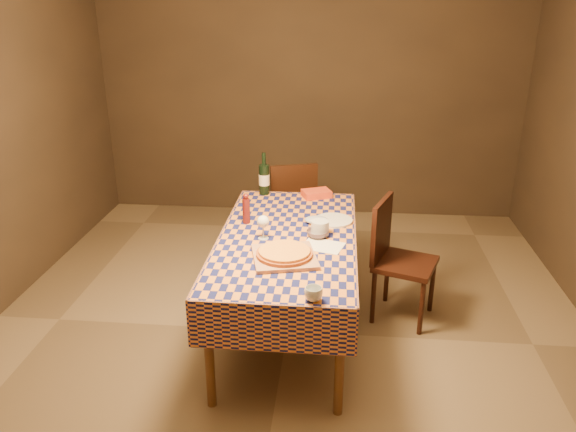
{
  "coord_description": "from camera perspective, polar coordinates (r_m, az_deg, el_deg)",
  "views": [
    {
      "loc": [
        0.34,
        -3.52,
        2.33
      ],
      "look_at": [
        0.0,
        0.05,
        0.9
      ],
      "focal_mm": 35.0,
      "sensor_mm": 36.0,
      "label": 1
    }
  ],
  "objects": [
    {
      "name": "bowl",
      "position": [
        3.85,
        3.02,
        -1.81
      ],
      "size": [
        0.15,
        0.15,
        0.05
      ],
      "primitive_type": "imported",
      "rotation": [
        0.0,
        0.0,
        -0.01
      ],
      "color": "#5A434B",
      "rests_on": "dining_table"
    },
    {
      "name": "dining_table",
      "position": [
        3.89,
        -0.07,
        -3.09
      ],
      "size": [
        0.94,
        1.84,
        0.77
      ],
      "color": "brown",
      "rests_on": "ground"
    },
    {
      "name": "wine_bottle",
      "position": [
        4.64,
        -2.44,
        3.81
      ],
      "size": [
        0.1,
        0.1,
        0.35
      ],
      "color": "black",
      "rests_on": "dining_table"
    },
    {
      "name": "wine_glass",
      "position": [
        3.78,
        -2.54,
        -0.65
      ],
      "size": [
        0.08,
        0.08,
        0.17
      ],
      "color": "silver",
      "rests_on": "dining_table"
    },
    {
      "name": "tumbler",
      "position": [
        3.07,
        2.6,
        -7.92
      ],
      "size": [
        0.13,
        0.13,
        0.08
      ],
      "primitive_type": "imported",
      "rotation": [
        0.0,
        0.0,
        0.41
      ],
      "color": "silver",
      "rests_on": "dining_table"
    },
    {
      "name": "flour_patch",
      "position": [
        3.72,
        3.56,
        -3.04
      ],
      "size": [
        0.31,
        0.27,
        0.0
      ],
      "primitive_type": "cube",
      "rotation": [
        0.0,
        0.0,
        -0.29
      ],
      "color": "white",
      "rests_on": "dining_table"
    },
    {
      "name": "room",
      "position": [
        3.67,
        -0.07,
        6.26
      ],
      "size": [
        5.0,
        5.1,
        2.7
      ],
      "color": "brown",
      "rests_on": "ground"
    },
    {
      "name": "chair_far",
      "position": [
        5.16,
        0.35,
        1.24
      ],
      "size": [
        0.52,
        0.53,
        0.93
      ],
      "color": "black",
      "rests_on": "ground"
    },
    {
      "name": "cutting_board",
      "position": [
        3.54,
        -0.36,
        -4.18
      ],
      "size": [
        0.47,
        0.47,
        0.02
      ],
      "primitive_type": "cube",
      "rotation": [
        0.0,
        0.0,
        0.24
      ],
      "color": "#AB7450",
      "rests_on": "dining_table"
    },
    {
      "name": "chair_right",
      "position": [
        4.27,
        10.83,
        -3.73
      ],
      "size": [
        0.54,
        0.54,
        0.93
      ],
      "color": "black",
      "rests_on": "ground"
    },
    {
      "name": "deli_tub",
      "position": [
        3.87,
        3.26,
        -1.22
      ],
      "size": [
        0.14,
        0.14,
        0.1
      ],
      "primitive_type": "cylinder",
      "rotation": [
        0.0,
        0.0,
        0.19
      ],
      "color": "silver",
      "rests_on": "dining_table"
    },
    {
      "name": "pepper_mill",
      "position": [
        4.06,
        -4.27,
        0.69
      ],
      "size": [
        0.06,
        0.06,
        0.23
      ],
      "color": "#4B1211",
      "rests_on": "dining_table"
    },
    {
      "name": "flour_bag",
      "position": [
        4.08,
        2.9,
        -0.4
      ],
      "size": [
        0.19,
        0.16,
        0.05
      ],
      "primitive_type": "ellipsoid",
      "rotation": [
        0.0,
        0.0,
        0.21
      ],
      "color": "#97A4C1",
      "rests_on": "dining_table"
    },
    {
      "name": "takeout_container",
      "position": [
        4.61,
        2.91,
        2.29
      ],
      "size": [
        0.26,
        0.23,
        0.06
      ],
      "primitive_type": "cube",
      "rotation": [
        0.0,
        0.0,
        0.4
      ],
      "color": "red",
      "rests_on": "dining_table"
    },
    {
      "name": "white_plate",
      "position": [
        4.12,
        4.63,
        -0.45
      ],
      "size": [
        0.29,
        0.29,
        0.02
      ],
      "primitive_type": "cylinder",
      "rotation": [
        0.0,
        0.0,
        -0.03
      ],
      "color": "silver",
      "rests_on": "dining_table"
    },
    {
      "name": "pizza",
      "position": [
        3.53,
        -0.37,
        -3.75
      ],
      "size": [
        0.38,
        0.38,
        0.04
      ],
      "color": "#934318",
      "rests_on": "cutting_board"
    }
  ]
}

